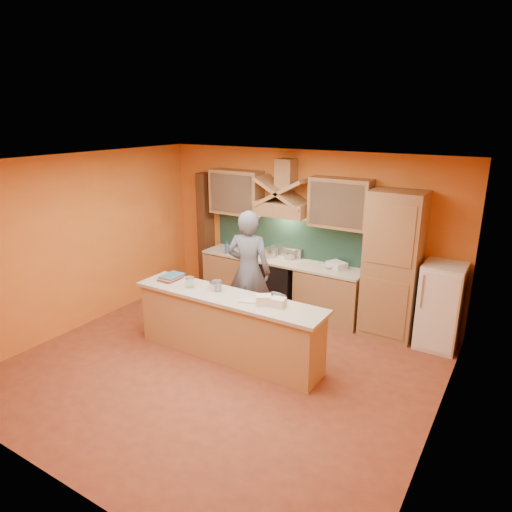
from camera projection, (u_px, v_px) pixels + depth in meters
The scene contains 36 objects.
floor at pixel (222, 367), 6.34m from camera, with size 5.50×5.00×0.01m, color brown.
ceiling at pixel (217, 163), 5.51m from camera, with size 5.50×5.00×0.01m, color white.
wall_back at pixel (304, 232), 7.95m from camera, with size 5.50×0.02×2.80m, color orange.
wall_front at pixel (48, 355), 3.89m from camera, with size 5.50×0.02×2.80m, color orange.
wall_left at pixel (81, 242), 7.30m from camera, with size 0.02×5.00×2.80m, color orange.
wall_right at pixel (443, 320), 4.55m from camera, with size 0.02×5.00×2.80m, color orange.
base_cabinet_left at pixel (236, 276), 8.63m from camera, with size 1.10×0.60×0.86m, color #A2754A.
base_cabinet_right at pixel (329, 296), 7.68m from camera, with size 1.10×0.60×0.86m, color #A2754A.
counter_top at pixel (280, 260), 8.01m from camera, with size 3.00×0.62×0.04m, color beige.
stove at pixel (280, 284), 8.15m from camera, with size 0.60×0.58×0.90m, color black.
backsplash at pixel (288, 238), 8.14m from camera, with size 3.00×0.03×0.70m, color #17322A.
range_hood at pixel (283, 208), 7.78m from camera, with size 0.92×0.50×0.24m, color #A2754A.
hood_chimney at pixel (286, 174), 7.68m from camera, with size 0.30×0.30×0.50m, color #A2754A.
upper_cabinet_left at pixel (236, 192), 8.28m from camera, with size 1.00×0.35×0.80m, color #A2754A.
upper_cabinet_right at pixel (340, 203), 7.28m from camera, with size 1.00×0.35×0.80m, color #A2754A.
pantry_column at pixel (393, 266), 6.96m from camera, with size 0.80×0.60×2.30m, color #A2754A.
fridge at pixel (440, 306), 6.73m from camera, with size 0.58×0.60×1.30m, color white.
trim_column_left at pixel (206, 232), 8.93m from camera, with size 0.20×0.30×2.30m, color #472816.
island_body at pixel (228, 328), 6.51m from camera, with size 2.80×0.55×0.88m, color tan.
island_top at pixel (228, 297), 6.36m from camera, with size 2.90×0.62×0.05m, color beige.
person at pixel (249, 271), 7.23m from camera, with size 0.72×0.47×1.96m, color slate.
pot_large at pixel (271, 254), 8.12m from camera, with size 0.23×0.23×0.16m, color #AFB0B6.
pot_small at pixel (289, 256), 8.02m from camera, with size 0.20×0.20×0.14m, color silver.
soap_bottle_a at pixel (233, 248), 8.39m from camera, with size 0.08×0.08×0.18m, color white.
soap_bottle_b at pixel (227, 247), 8.32m from camera, with size 0.09×0.09×0.23m, color #33538D.
bowl_back at pixel (329, 266), 7.56m from camera, with size 0.23×0.23×0.07m, color silver.
dish_rack at pixel (337, 265), 7.54m from camera, with size 0.29×0.23×0.10m, color silver.
book_lower at pixel (165, 277), 7.02m from camera, with size 0.26×0.35×0.03m, color #A4423A.
book_upper at pixel (165, 274), 7.08m from camera, with size 0.26×0.35×0.03m, color #3B6783.
jar_large at pixel (217, 286), 6.50m from camera, with size 0.14×0.14×0.15m, color silver.
jar_small at pixel (190, 282), 6.64m from camera, with size 0.12×0.12×0.16m, color silver.
kitchen_scale at pixel (214, 287), 6.53m from camera, with size 0.13×0.13×0.11m, color silver.
mixing_bowl at pixel (274, 298), 6.17m from camera, with size 0.29×0.29×0.07m, color silver.
cloth at pixel (249, 300), 6.17m from camera, with size 0.26×0.19×0.02m, color #CAACA6.
grocery_bag_a at pixel (264, 300), 6.04m from camera, with size 0.20×0.16×0.13m, color #EDE2C3.
grocery_bag_b at pixel (278, 302), 5.98m from camera, with size 0.19×0.15×0.12m, color beige.
Camera 1 is at (3.34, -4.51, 3.37)m, focal length 32.00 mm.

